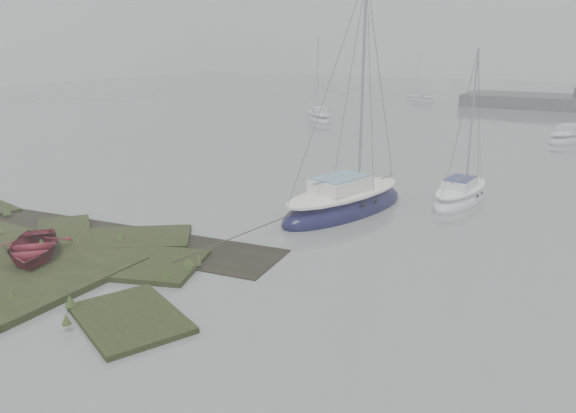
{
  "coord_description": "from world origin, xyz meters",
  "views": [
    {
      "loc": [
        11.21,
        -10.63,
        7.49
      ],
      "look_at": [
        1.81,
        6.15,
        1.8
      ],
      "focal_mm": 35.0,
      "sensor_mm": 36.0,
      "label": 1
    }
  ],
  "objects": [
    {
      "name": "dinghy",
      "position": [
        -5.52,
        1.0,
        0.58
      ],
      "size": [
        4.19,
        4.2,
        0.72
      ],
      "primitive_type": "imported",
      "rotation": [
        0.0,
        0.0,
        0.78
      ],
      "color": "maroon",
      "rests_on": "marsh_bank"
    },
    {
      "name": "sailboat_far_c",
      "position": [
        -9.84,
        62.04,
        0.2
      ],
      "size": [
        4.85,
        3.27,
        6.54
      ],
      "rotation": [
        0.0,
        0.0,
        1.15
      ],
      "color": "#B6BDC1",
      "rests_on": "ground"
    },
    {
      "name": "sailboat_far_a",
      "position": [
        -13.13,
        39.0,
        0.26
      ],
      "size": [
        5.28,
        5.91,
        8.45
      ],
      "rotation": [
        0.0,
        0.0,
        0.67
      ],
      "color": "silver",
      "rests_on": "ground"
    },
    {
      "name": "ground",
      "position": [
        0.0,
        30.0,
        0.0
      ],
      "size": [
        160.0,
        160.0,
        0.0
      ],
      "primitive_type": "plane",
      "color": "slate",
      "rests_on": "ground"
    },
    {
      "name": "sailboat_main",
      "position": [
        1.5,
        11.98,
        0.34
      ],
      "size": [
        4.54,
        8.19,
        11.0
      ],
      "rotation": [
        0.0,
        0.0,
        -0.27
      ],
      "color": "#0F0F35",
      "rests_on": "ground"
    },
    {
      "name": "sailboat_white",
      "position": [
        5.69,
        16.37,
        0.24
      ],
      "size": [
        2.38,
        5.66,
        7.76
      ],
      "rotation": [
        0.0,
        0.0,
        -0.11
      ],
      "color": "silver",
      "rests_on": "ground"
    },
    {
      "name": "sailboat_far_b",
      "position": [
        9.19,
        37.96,
        0.26
      ],
      "size": [
        3.8,
        6.24,
        8.37
      ],
      "rotation": [
        0.0,
        0.0,
        -0.34
      ],
      "color": "silver",
      "rests_on": "ground"
    }
  ]
}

